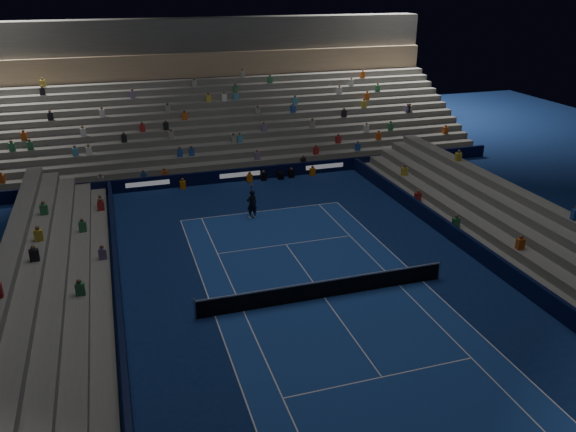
{
  "coord_description": "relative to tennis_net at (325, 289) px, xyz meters",
  "views": [
    {
      "loc": [
        -9.11,
        -22.89,
        14.67
      ],
      "look_at": [
        0.0,
        6.0,
        2.0
      ],
      "focal_mm": 35.71,
      "sensor_mm": 36.0,
      "label": 1
    }
  ],
  "objects": [
    {
      "name": "tennis_net",
      "position": [
        0.0,
        0.0,
        0.0
      ],
      "size": [
        12.9,
        0.1,
        1.1
      ],
      "color": "#B2B2B7",
      "rests_on": "ground"
    },
    {
      "name": "sponsor_barrier_east",
      "position": [
        9.7,
        0.0,
        -0.0
      ],
      "size": [
        0.25,
        37.0,
        1.0
      ],
      "primitive_type": "cube",
      "color": "#080F33",
      "rests_on": "ground"
    },
    {
      "name": "sponsor_barrier_west",
      "position": [
        -9.7,
        0.0,
        -0.0
      ],
      "size": [
        0.25,
        37.0,
        1.0
      ],
      "primitive_type": "cube",
      "color": "black",
      "rests_on": "ground"
    },
    {
      "name": "grandstand_east",
      "position": [
        13.17,
        0.0,
        0.41
      ],
      "size": [
        5.0,
        37.0,
        2.5
      ],
      "color": "slate",
      "rests_on": "ground"
    },
    {
      "name": "grandstand_west",
      "position": [
        -13.17,
        0.0,
        0.41
      ],
      "size": [
        5.0,
        37.0,
        2.5
      ],
      "color": "slate",
      "rests_on": "ground"
    },
    {
      "name": "tennis_player",
      "position": [
        -0.89,
        11.03,
        0.45
      ],
      "size": [
        0.76,
        0.57,
        1.91
      ],
      "primitive_type": "imported",
      "rotation": [
        0.0,
        0.0,
        3.31
      ],
      "color": "black",
      "rests_on": "ground"
    },
    {
      "name": "sponsor_barrier_far",
      "position": [
        0.0,
        18.5,
        -0.0
      ],
      "size": [
        44.0,
        0.25,
        1.0
      ],
      "primitive_type": "cube",
      "color": "black",
      "rests_on": "ground"
    },
    {
      "name": "broadcast_camera",
      "position": [
        3.17,
        18.01,
        -0.2
      ],
      "size": [
        0.49,
        0.91,
        0.58
      ],
      "color": "black",
      "rests_on": "ground"
    },
    {
      "name": "court_surface",
      "position": [
        0.0,
        0.0,
        -0.5
      ],
      "size": [
        10.97,
        23.77,
        0.01
      ],
      "primitive_type": "cube",
      "color": "navy",
      "rests_on": "ground"
    },
    {
      "name": "ground",
      "position": [
        0.0,
        0.0,
        -0.5
      ],
      "size": [
        90.0,
        90.0,
        0.0
      ],
      "primitive_type": "plane",
      "color": "navy",
      "rests_on": "ground"
    },
    {
      "name": "grandstand_main",
      "position": [
        0.0,
        27.9,
        2.87
      ],
      "size": [
        44.0,
        15.2,
        11.2
      ],
      "color": "#61625D",
      "rests_on": "ground"
    }
  ]
}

